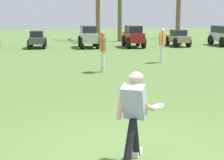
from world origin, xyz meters
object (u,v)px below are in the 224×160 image
parked_car_slot_c (37,39)px  parked_car_slot_e (133,36)px  frisbee_in_flight (157,107)px  teammate_midfield (162,42)px  parked_car_slot_f (178,38)px  frisbee_thrower (134,113)px  parked_car_slot_d (88,36)px  palm_tree_far_left (98,2)px  teammate_deep (103,48)px  parked_car_slot_g (223,35)px

parked_car_slot_c → parked_car_slot_e: 6.21m
frisbee_in_flight → teammate_midfield: size_ratio=0.18×
parked_car_slot_e → parked_car_slot_f: parked_car_slot_e is taller
teammate_midfield → parked_car_slot_c: size_ratio=0.71×
frisbee_in_flight → teammate_midfield: 10.08m
frisbee_thrower → parked_car_slot_d: bearing=88.2°
frisbee_thrower → teammate_midfield: 10.73m
parked_car_slot_c → palm_tree_far_left: size_ratio=0.43×
parked_car_slot_c → parked_car_slot_f: (9.27, -0.26, 0.00)m
parked_car_slot_e → parked_car_slot_f: (3.08, 0.21, -0.18)m
palm_tree_far_left → teammate_deep: bearing=-95.2°
parked_car_slot_d → parked_car_slot_f: (6.01, 0.06, -0.18)m
parked_car_slot_e → palm_tree_far_left: bearing=104.9°
teammate_deep → parked_car_slot_d: teammate_deep is taller
frisbee_in_flight → teammate_deep: teammate_deep is taller
frisbee_in_flight → parked_car_slot_e: parked_car_slot_e is taller
parked_car_slot_d → teammate_midfield: bearing=-67.8°
frisbee_in_flight → parked_car_slot_c: size_ratio=0.13×
frisbee_in_flight → teammate_deep: (-0.06, 7.58, 0.21)m
teammate_deep → parked_car_slot_f: 11.01m
frisbee_in_flight → parked_car_slot_d: parked_car_slot_d is taller
teammate_deep → frisbee_thrower: bearing=-93.1°
parked_car_slot_c → frisbee_in_flight: bearing=-79.3°
parked_car_slot_g → teammate_deep: bearing=-135.7°
frisbee_thrower → parked_car_slot_g: bearing=60.5°
teammate_midfield → parked_car_slot_f: 7.76m
palm_tree_far_left → frisbee_in_flight: bearing=-93.3°
teammate_deep → parked_car_slot_c: size_ratio=0.71×
teammate_deep → parked_car_slot_c: (-3.14, 9.40, -0.38)m
parked_car_slot_f → teammate_deep: bearing=-123.8°
parked_car_slot_d → parked_car_slot_f: size_ratio=1.06×
frisbee_thrower → parked_car_slot_g: 19.76m
frisbee_thrower → parked_car_slot_e: (3.49, 17.04, -0.06)m
parked_car_slot_c → parked_car_slot_d: parked_car_slot_d is taller
frisbee_thrower → parked_car_slot_c: frisbee_thrower is taller
frisbee_thrower → parked_car_slot_f: bearing=69.2°
parked_car_slot_f → parked_car_slot_d: bearing=-179.5°
frisbee_thrower → teammate_deep: (0.44, 8.11, 0.14)m
parked_car_slot_g → palm_tree_far_left: (-7.93, 6.12, 2.30)m
teammate_midfield → frisbee_in_flight: bearing=-106.8°
parked_car_slot_g → teammate_midfield: bearing=-132.0°
frisbee_in_flight → teammate_midfield: bearing=73.2°
teammate_midfield → palm_tree_far_left: size_ratio=0.30×
frisbee_thrower → frisbee_in_flight: size_ratio=5.02×
parked_car_slot_d → parked_car_slot_f: parked_car_slot_d is taller
parked_car_slot_d → parked_car_slot_e: 2.94m
frisbee_in_flight → parked_car_slot_g: 19.06m
parked_car_slot_d → parked_car_slot_g: size_ratio=0.98×
parked_car_slot_f → palm_tree_far_left: palm_tree_far_left is taller
frisbee_in_flight → parked_car_slot_c: (-3.21, 16.98, -0.16)m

